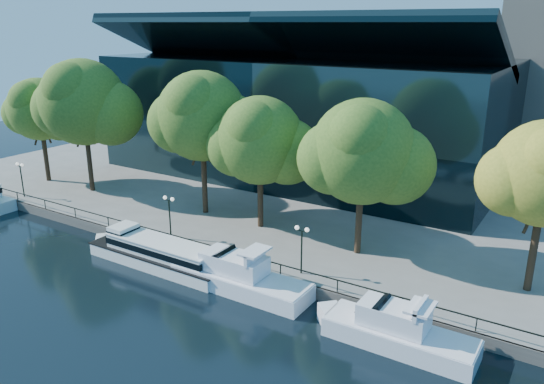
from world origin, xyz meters
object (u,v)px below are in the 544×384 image
Objects in this scene: lamp_2 at (302,239)px; tree_3 at (261,143)px; tree_1 at (84,104)px; tree_4 at (364,154)px; cruiser_far at (393,329)px; cruiser_near at (235,275)px; lamp_1 at (169,207)px; tree_0 at (40,111)px; tour_boat at (155,251)px; lamp_0 at (21,172)px; tree_2 at (203,118)px.

tree_3 is at bearing 140.63° from lamp_2.
tree_4 is at bearing 0.46° from tree_1.
cruiser_far is 15.15m from tree_4.
lamp_1 is (-9.94, 3.38, 2.81)m from cruiser_near.
tree_1 reaches higher than tree_0.
tour_boat is at bearing -26.01° from tree_1.
lamp_2 is at bearing -111.12° from tree_4.
tree_4 is at bearing 8.87° from lamp_0.
tree_1 is at bearing 161.92° from lamp_1.
tree_2 is at bearing 18.31° from lamp_0.
tree_1 is 3.85× the size of lamp_1.
lamp_0 is (-39.23, -6.12, -5.92)m from tree_4.
tree_1 reaches higher than lamp_0.
cruiser_far is at bearing -10.16° from lamp_1.
tree_4 is 3.35× the size of lamp_2.
tree_3 reaches higher than lamp_0.
tour_boat is at bearing 178.46° from cruiser_far.
cruiser_far is 28.92m from tree_2.
tree_2 reaches higher than lamp_2.
cruiser_far is 23.83m from lamp_1.
lamp_0 is 1.00× the size of lamp_1.
lamp_0 is (-28.55, -6.83, -5.51)m from tree_3.
tree_1 reaches higher than tree_2.
lamp_0 is at bearing 174.83° from cruiser_far.
tour_boat is 3.78× the size of lamp_1.
lamp_2 is (12.64, 3.59, 2.75)m from tour_boat.
lamp_0 reaches higher than cruiser_near.
tour_boat is at bearing -18.62° from tree_0.
tree_2 is (-24.72, 11.25, 9.94)m from cruiser_far.
tree_4 is at bearing -3.06° from tree_2.
tree_0 reaches higher than cruiser_near.
tour_boat is at bearing -8.42° from lamp_0.
lamp_2 is at bearing 39.40° from cruiser_near.
cruiser_near is 10.87m from lamp_1.
lamp_1 is (26.06, -5.68, -5.95)m from tree_0.
lamp_0 is at bearing 174.10° from cruiser_near.
tree_1 is (-19.33, 9.43, 10.12)m from tour_boat.
tree_4 is 18.50m from lamp_1.
tree_2 is 3.68× the size of lamp_2.
tree_1 reaches higher than lamp_2.
tree_0 is 42.49m from tree_4.
cruiser_near reaches higher than tour_boat.
lamp_2 reaches higher than tour_boat.
tree_4 is at bearing 55.70° from cruiser_near.
tree_2 is at bearing 137.42° from cruiser_near.
tree_0 reaches higher than lamp_0.
tour_boat is 21.88m from cruiser_far.
tree_0 is 3.21× the size of lamp_2.
lamp_2 is at bearing 0.00° from lamp_1.
tree_3 is at bearing 49.93° from lamp_1.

